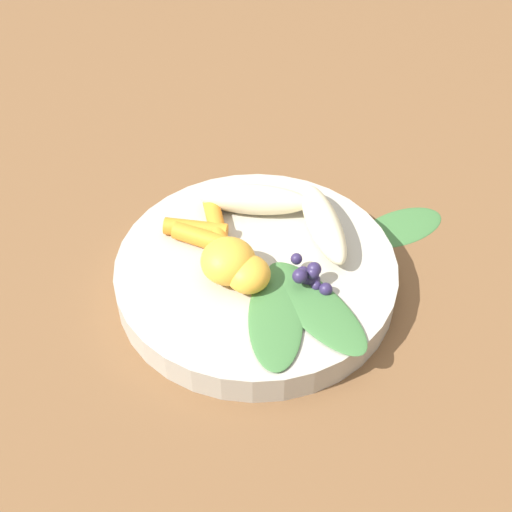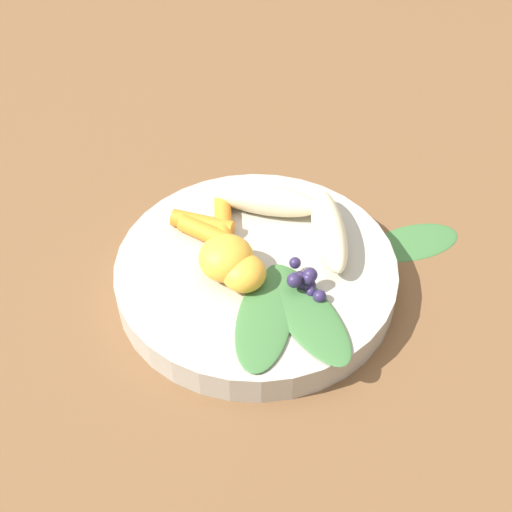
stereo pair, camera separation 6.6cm
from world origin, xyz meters
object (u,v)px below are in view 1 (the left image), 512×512
at_px(bowl, 256,274).
at_px(orange_segment_near, 248,274).
at_px(banana_peeled_left, 254,199).
at_px(banana_peeled_right, 323,223).
at_px(kale_leaf_stray, 402,226).

xyz_separation_m(bowl, orange_segment_near, (-0.03, 0.01, 0.03)).
height_order(bowl, banana_peeled_left, banana_peeled_left).
distance_m(banana_peeled_left, banana_peeled_right, 0.08).
distance_m(banana_peeled_right, kale_leaf_stray, 0.11).
xyz_separation_m(orange_segment_near, kale_leaf_stray, (0.08, -0.18, -0.04)).
bearing_deg(banana_peeled_left, orange_segment_near, 92.81).
bearing_deg(kale_leaf_stray, banana_peeled_right, 178.70).
xyz_separation_m(banana_peeled_left, kale_leaf_stray, (-0.02, -0.16, -0.04)).
relative_size(bowl, kale_leaf_stray, 2.73).
bearing_deg(bowl, kale_leaf_stray, -71.81).
distance_m(bowl, banana_peeled_right, 0.08).
relative_size(banana_peeled_right, kale_leaf_stray, 1.14).
distance_m(orange_segment_near, kale_leaf_stray, 0.20).
xyz_separation_m(bowl, banana_peeled_left, (0.07, -0.01, 0.03)).
xyz_separation_m(bowl, kale_leaf_stray, (0.06, -0.17, -0.01)).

